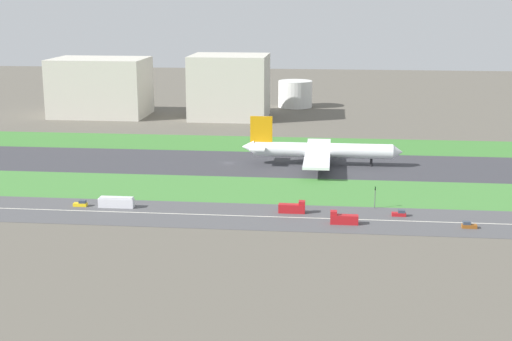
{
  "coord_description": "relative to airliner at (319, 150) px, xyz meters",
  "views": [
    {
      "loc": [
        42.71,
        -290.13,
        67.19
      ],
      "look_at": [
        15.5,
        -36.5,
        6.0
      ],
      "focal_mm": 51.25,
      "sensor_mm": 36.0,
      "label": 1
    }
  ],
  "objects": [
    {
      "name": "bus_0",
      "position": [
        -63.91,
        -68.0,
        -4.41
      ],
      "size": [
        11.6,
        2.5,
        3.5
      ],
      "color": "silver",
      "rests_on": "highway"
    },
    {
      "name": "grass_median_south",
      "position": [
        -37.08,
        -41.0,
        -6.18
      ],
      "size": [
        280.0,
        36.0,
        0.1
      ],
      "primitive_type": "cube",
      "color": "#427F38",
      "rests_on": "ground_plane"
    },
    {
      "name": "fuel_tank_west",
      "position": [
        -18.21,
        159.0,
        1.89
      ],
      "size": [
        20.82,
        20.82,
        16.25
      ],
      "primitive_type": "cylinder",
      "color": "silver",
      "rests_on": "ground_plane"
    },
    {
      "name": "truck_1",
      "position": [
        9.38,
        -78.0,
        -4.56
      ],
      "size": [
        8.4,
        2.5,
        4.0
      ],
      "rotation": [
        0.0,
        0.0,
        3.14
      ],
      "color": "#B2191E",
      "rests_on": "highway"
    },
    {
      "name": "hangar_building",
      "position": [
        -52.61,
        114.0,
        11.38
      ],
      "size": [
        42.35,
        36.94,
        35.23
      ],
      "primitive_type": "cube",
      "color": "beige",
      "rests_on": "ground_plane"
    },
    {
      "name": "highway_centerline",
      "position": [
        -37.08,
        -73.0,
        -6.13
      ],
      "size": [
        266.0,
        0.5,
        0.01
      ],
      "primitive_type": "cube",
      "color": "silver",
      "rests_on": "highway"
    },
    {
      "name": "car_0",
      "position": [
        -75.87,
        -68.0,
        -5.31
      ],
      "size": [
        4.4,
        1.8,
        2.0
      ],
      "color": "yellow",
      "rests_on": "highway"
    },
    {
      "name": "airliner",
      "position": [
        0.0,
        0.0,
        0.0
      ],
      "size": [
        65.0,
        56.0,
        19.7
      ],
      "color": "white",
      "rests_on": "runway"
    },
    {
      "name": "car_1",
      "position": [
        26.95,
        -68.0,
        -5.31
      ],
      "size": [
        4.4,
        1.8,
        2.0
      ],
      "color": "#B2191E",
      "rests_on": "highway"
    },
    {
      "name": "runway",
      "position": [
        -37.08,
        -0.0,
        -6.18
      ],
      "size": [
        280.0,
        46.0,
        0.1
      ],
      "primitive_type": "cube",
      "color": "#38383D",
      "rests_on": "ground_plane"
    },
    {
      "name": "ground_plane",
      "position": [
        -37.08,
        -0.0,
        -6.23
      ],
      "size": [
        800.0,
        800.0,
        0.0
      ],
      "primitive_type": "plane",
      "color": "#5B564C"
    },
    {
      "name": "truck_0",
      "position": [
        -6.52,
        -68.0,
        -4.56
      ],
      "size": [
        8.4,
        2.5,
        4.0
      ],
      "color": "#B2191E",
      "rests_on": "highway"
    },
    {
      "name": "grass_median_north",
      "position": [
        -37.08,
        41.0,
        -6.18
      ],
      "size": [
        280.0,
        36.0,
        0.1
      ],
      "primitive_type": "cube",
      "color": "#3D7A33",
      "rests_on": "ground_plane"
    },
    {
      "name": "traffic_light",
      "position": [
        19.66,
        -60.01,
        -1.94
      ],
      "size": [
        0.36,
        0.5,
        7.2
      ],
      "color": "#4C4C51",
      "rests_on": "highway"
    },
    {
      "name": "highway",
      "position": [
        -37.08,
        -73.0,
        -6.18
      ],
      "size": [
        280.0,
        28.0,
        0.1
      ],
      "primitive_type": "cube",
      "color": "#4C4C4F",
      "rests_on": "ground_plane"
    },
    {
      "name": "terminal_building",
      "position": [
        -127.08,
        114.0,
        10.15
      ],
      "size": [
        52.92,
        36.29,
        32.77
      ],
      "primitive_type": "cube",
      "color": "beige",
      "rests_on": "ground_plane"
    },
    {
      "name": "car_3",
      "position": [
        46.3,
        -78.0,
        -5.31
      ],
      "size": [
        4.4,
        1.8,
        2.0
      ],
      "rotation": [
        0.0,
        0.0,
        3.14
      ],
      "color": "brown",
      "rests_on": "highway"
    }
  ]
}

